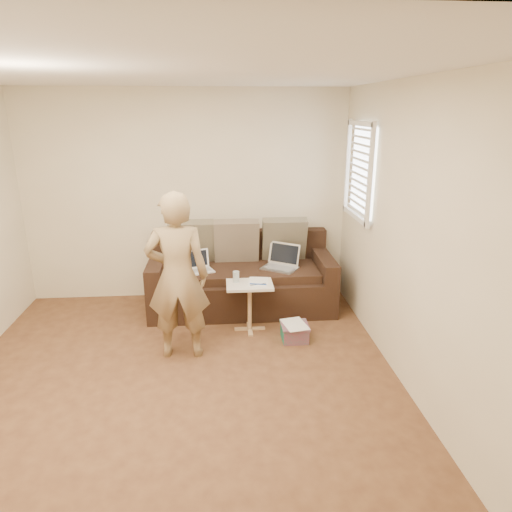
% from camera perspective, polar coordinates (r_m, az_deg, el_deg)
% --- Properties ---
extents(floor, '(4.50, 4.50, 0.00)m').
position_cam_1_polar(floor, '(4.19, -9.77, -16.50)').
color(floor, '#4D2E1C').
rests_on(floor, ground).
extents(ceiling, '(4.50, 4.50, 0.00)m').
position_cam_1_polar(ceiling, '(3.48, -12.17, 21.62)').
color(ceiling, white).
rests_on(ceiling, wall_back).
extents(wall_back, '(4.00, 0.00, 4.00)m').
position_cam_1_polar(wall_back, '(5.81, -8.65, 7.27)').
color(wall_back, beige).
rests_on(wall_back, ground).
extents(wall_front, '(4.00, 0.00, 4.00)m').
position_cam_1_polar(wall_front, '(1.64, -19.21, -23.01)').
color(wall_front, beige).
rests_on(wall_front, ground).
extents(wall_right, '(0.00, 4.50, 4.50)m').
position_cam_1_polar(wall_right, '(3.94, 19.41, 1.40)').
color(wall_right, beige).
rests_on(wall_right, ground).
extents(window_blinds, '(0.12, 0.88, 1.08)m').
position_cam_1_polar(window_blinds, '(5.23, 12.78, 10.31)').
color(window_blinds, white).
rests_on(window_blinds, wall_right).
extents(sofa, '(2.20, 0.95, 0.85)m').
position_cam_1_polar(sofa, '(5.57, -1.79, -2.33)').
color(sofa, black).
rests_on(sofa, ground).
extents(pillow_left, '(0.55, 0.29, 0.57)m').
position_cam_1_polar(pillow_left, '(5.70, -8.00, 1.81)').
color(pillow_left, brown).
rests_on(pillow_left, sofa).
extents(pillow_mid, '(0.55, 0.27, 0.57)m').
position_cam_1_polar(pillow_mid, '(5.66, -2.45, 1.86)').
color(pillow_mid, brown).
rests_on(pillow_mid, sofa).
extents(pillow_right, '(0.55, 0.28, 0.57)m').
position_cam_1_polar(pillow_right, '(5.75, 3.53, 2.10)').
color(pillow_right, brown).
rests_on(pillow_right, sofa).
extents(laptop_silver, '(0.49, 0.46, 0.27)m').
position_cam_1_polar(laptop_silver, '(5.50, 2.94, -1.59)').
color(laptop_silver, '#B7BABC').
rests_on(laptop_silver, sofa).
extents(laptop_white, '(0.39, 0.34, 0.24)m').
position_cam_1_polar(laptop_white, '(5.43, -7.12, -1.96)').
color(laptop_white, white).
rests_on(laptop_white, sofa).
extents(person, '(0.61, 0.41, 1.66)m').
position_cam_1_polar(person, '(4.42, -9.75, -2.54)').
color(person, olive).
rests_on(person, ground).
extents(side_table, '(0.50, 0.35, 0.55)m').
position_cam_1_polar(side_table, '(5.06, -0.80, -6.35)').
color(side_table, silver).
rests_on(side_table, ground).
extents(drinking_glass, '(0.07, 0.07, 0.12)m').
position_cam_1_polar(drinking_glass, '(4.98, -2.50, -2.59)').
color(drinking_glass, silver).
rests_on(drinking_glass, side_table).
extents(scissors, '(0.20, 0.15, 0.02)m').
position_cam_1_polar(scissors, '(4.91, 0.26, -3.54)').
color(scissors, silver).
rests_on(scissors, side_table).
extents(paper_on_table, '(0.25, 0.33, 0.00)m').
position_cam_1_polar(paper_on_table, '(4.99, 0.28, -3.24)').
color(paper_on_table, white).
rests_on(paper_on_table, side_table).
extents(striped_box, '(0.29, 0.29, 0.18)m').
position_cam_1_polar(striped_box, '(4.94, 4.83, -9.40)').
color(striped_box, '#BB1C53').
rests_on(striped_box, ground).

